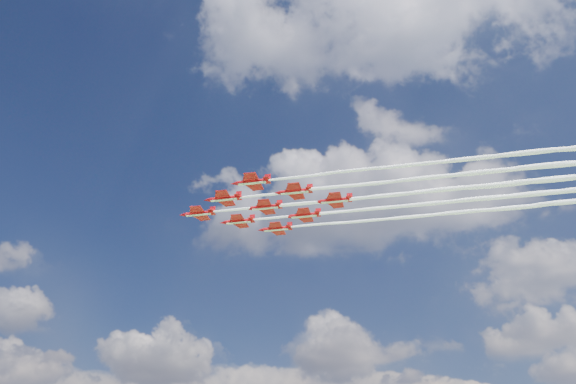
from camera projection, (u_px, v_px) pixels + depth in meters
name	position (u px, v px, depth m)	size (l,w,h in m)	color
jet_lead	(412.00, 193.00, 147.59)	(124.47, 17.56, 2.62)	red
jet_row2_port	(451.00, 176.00, 139.87)	(124.47, 17.56, 2.62)	red
jet_row2_starb	(448.00, 202.00, 151.92)	(124.47, 17.56, 2.62)	red
jet_row3_port	(494.00, 156.00, 132.15)	(124.47, 17.56, 2.62)	red
jet_row3_centre	(488.00, 186.00, 144.20)	(124.47, 17.56, 2.62)	red
jet_row3_starb	(483.00, 210.00, 156.24)	(124.47, 17.56, 2.62)	red
jet_row4_port	(532.00, 167.00, 136.48)	(124.47, 17.56, 2.62)	red
jet_row4_starb	(523.00, 195.00, 148.53)	(124.47, 17.56, 2.62)	red
jet_tail	(568.00, 178.00, 140.81)	(124.47, 17.56, 2.62)	red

